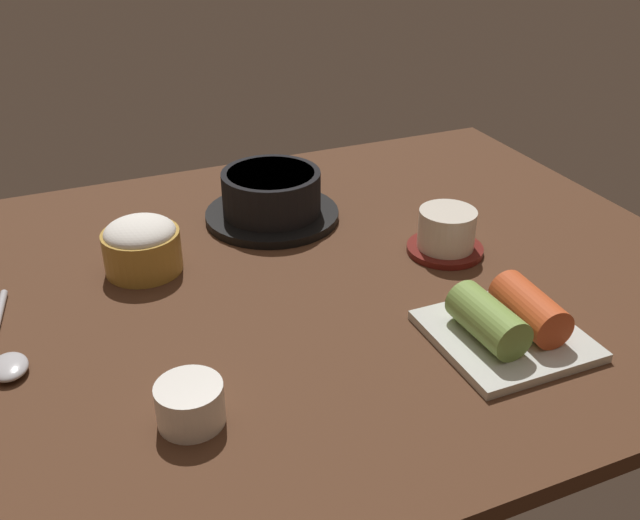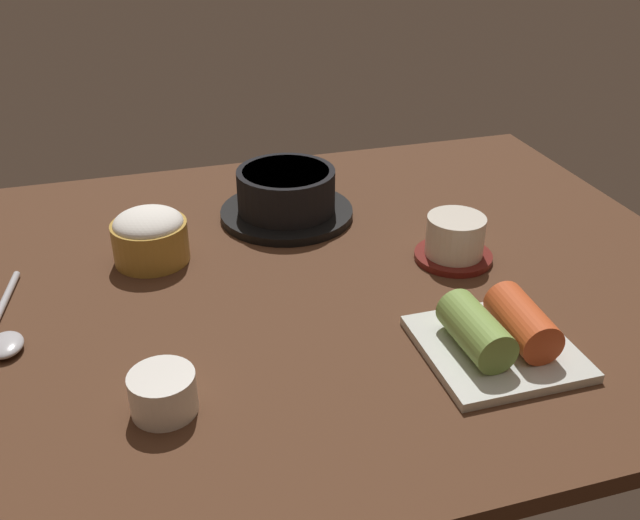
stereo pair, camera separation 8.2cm
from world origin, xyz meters
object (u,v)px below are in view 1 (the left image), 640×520
tea_cup_with_saucer (446,233)px  spoon (4,355)px  kimchi_plate (507,323)px  side_bowl_near (190,403)px  stone_pot (272,197)px  rice_bowl (142,245)px

tea_cup_with_saucer → spoon: size_ratio=0.55×
kimchi_plate → tea_cup_with_saucer: bearing=77.0°
kimchi_plate → spoon: size_ratio=0.84×
side_bowl_near → spoon: size_ratio=0.34×
stone_pot → side_bowl_near: size_ratio=3.04×
tea_cup_with_saucer → side_bowl_near: tea_cup_with_saucer is taller
stone_pot → tea_cup_with_saucer: (16.91, -17.63, -0.53)cm
tea_cup_with_saucer → spoon: (-52.19, -1.99, -2.13)cm
rice_bowl → kimchi_plate: rice_bowl is taller
tea_cup_with_saucer → kimchi_plate: bearing=-103.0°
rice_bowl → spoon: rice_bowl is taller
side_bowl_near → spoon: 21.94cm
rice_bowl → side_bowl_near: bearing=-92.7°
stone_pot → rice_bowl: stone_pot is taller
tea_cup_with_saucer → spoon: bearing=-177.8°
stone_pot → tea_cup_with_saucer: stone_pot is taller
tea_cup_with_saucer → side_bowl_near: 41.41cm
stone_pot → kimchi_plate: 38.49cm
tea_cup_with_saucer → spoon: 52.28cm
kimchi_plate → stone_pot: bearing=109.1°
rice_bowl → kimchi_plate: size_ratio=0.63×
stone_pot → rice_bowl: bearing=-159.4°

